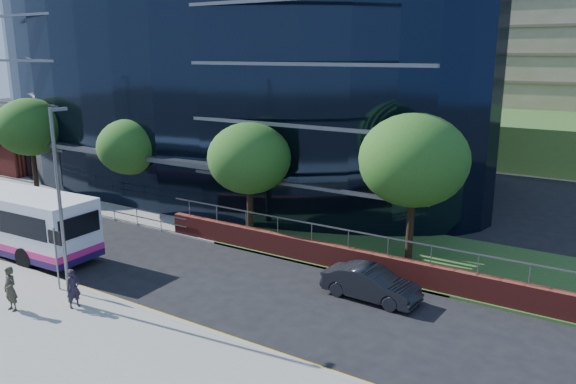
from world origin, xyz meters
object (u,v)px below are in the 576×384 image
Objects in this scene: tree_far_b at (130,147)px; pedestrian_b at (10,289)px; tree_far_c at (249,158)px; city_bus at (2,218)px; tree_far_a at (30,127)px; pedestrian at (73,288)px; brick_pavilion at (20,147)px; parked_car at (371,284)px; street_sign at (55,246)px; streetlight_east at (60,202)px; tree_far_d at (414,160)px.

tree_far_b is 3.32× the size of pedestrian_b.
city_bus is (-9.71, -8.70, -2.79)m from tree_far_c.
pedestrian is (19.59, -11.37, -3.90)m from tree_far_a.
city_bus is at bearing 85.27° from pedestrian.
brick_pavilion is 23.37m from city_bus.
parked_car is (19.18, -4.37, -3.52)m from tree_far_b.
tree_far_a is 29.73m from parked_car.
city_bus is 9.71m from pedestrian.
pedestrian is (2.09, -0.79, -1.19)m from street_sign.
pedestrian_b is (-1.29, -1.72, -3.38)m from streetlight_east.
streetlight_east is at bearing 128.06° from parked_car.
tree_far_a is at bearing 84.85° from parked_car.
brick_pavilion is 1.08× the size of streetlight_east.
street_sign is at bearing 80.64° from pedestrian.
brick_pavilion is at bearing 174.74° from tree_far_d.
city_bus reaches higher than pedestrian.
parked_car is (18.89, 4.83, -1.06)m from city_bus.
pedestrian_b is (-1.88, -1.52, 0.10)m from pedestrian.
parked_car is (9.18, -3.87, -3.84)m from tree_far_c.
pedestrian_b is at bearing -33.08° from brick_pavilion.
tree_far_d is at bearing 1.51° from tree_far_b.
parked_car is 2.31× the size of pedestrian_b.
parked_car is at bearing 11.53° from city_bus.
tree_far_b is at bearing -178.49° from tree_far_d.
tree_far_b reaches higher than street_sign.
tree_far_b reaches higher than parked_car.
parked_car is at bearing 29.90° from street_sign.
tree_far_d is 6.63m from parked_car.
street_sign is 13.55m from parked_car.
streetlight_east is at bearing -129.40° from tree_far_d.
tree_far_b reaches higher than pedestrian_b.
streetlight_east reaches higher than tree_far_c.
pedestrian is (-0.41, -11.37, -3.57)m from tree_far_c.
tree_far_d is at bearing 45.22° from street_sign.
city_bus is at bearing -40.23° from tree_far_a.
tree_far_d is (11.50, 11.59, 3.04)m from street_sign.
streetlight_east reaches higher than tree_far_b.
pedestrian is at bearing -29.04° from brick_pavilion.
streetlight_east is 1.90× the size of parked_car.
brick_pavilion reaches higher than pedestrian.
brick_pavilion is at bearing 150.76° from streetlight_east.
tree_far_a is at bearing 144.33° from pedestrian_b.
brick_pavilion is 4.73× the size of pedestrian_b.
streetlight_east is at bearing -21.36° from street_sign.
brick_pavilion is at bearing 142.80° from city_bus.
parked_car is (11.68, 6.72, -1.46)m from street_sign.
tree_far_a reaches higher than city_bus.
street_sign is at bearing -31.17° from tree_far_a.
tree_far_a is 0.94× the size of tree_far_d.
pedestrian is (9.30, -2.67, -0.79)m from city_bus.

